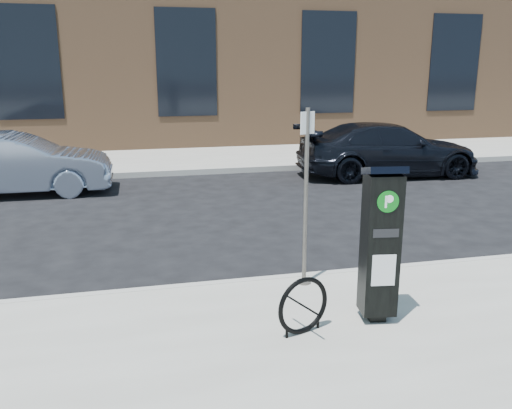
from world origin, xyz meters
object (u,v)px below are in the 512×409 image
object	(u,v)px
sign_pole	(306,200)
parking_kiosk	(380,242)
car_dark	(388,149)
car_silver	(15,164)
bike_rack	(303,306)

from	to	relation	value
sign_pole	parking_kiosk	bearing A→B (deg)	-86.44
parking_kiosk	car_dark	xyz separation A→B (m)	(4.21, 8.21, -0.35)
sign_pole	car_silver	size ratio (longest dim) A/B	0.53
car_dark	bike_rack	bearing A→B (deg)	150.77
bike_rack	car_dark	size ratio (longest dim) A/B	0.13
parking_kiosk	car_dark	bearing A→B (deg)	70.98
sign_pole	bike_rack	size ratio (longest dim) A/B	3.58
sign_pole	car_silver	xyz separation A→B (m)	(-4.77, 6.95, -0.58)
parking_kiosk	sign_pole	world-z (taller)	sign_pole
bike_rack	sign_pole	bearing A→B (deg)	52.24
sign_pole	bike_rack	distance (m)	1.61
car_silver	car_dark	world-z (taller)	car_dark
sign_pole	car_dark	size ratio (longest dim) A/B	0.46
parking_kiosk	bike_rack	bearing A→B (deg)	-164.35
parking_kiosk	sign_pole	distance (m)	1.30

